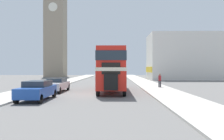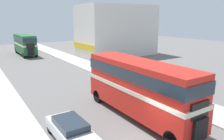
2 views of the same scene
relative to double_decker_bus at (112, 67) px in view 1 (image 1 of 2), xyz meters
The scene contains 10 objects.
ground_plane 4.58m from the double_decker_bus, 115.24° to the right, with size 120.00×120.00×0.00m, color slate.
sidewalk_right 6.65m from the double_decker_bus, 34.16° to the right, with size 3.50×120.00×0.12m.
sidewalk_left 9.40m from the double_decker_bus, 157.52° to the right, with size 3.50×120.00×0.12m.
double_decker_bus is the anchor object (origin of this frame).
bus_distant 34.48m from the double_decker_bus, 91.07° to the left, with size 2.56×9.48×4.04m.
car_parked_near 8.70m from the double_decker_bus, 129.52° to the right, with size 1.80×4.16×1.43m.
car_parked_mid 5.89m from the double_decker_bus, behind, with size 1.68×4.64×1.36m.
pedestrian_walking 6.77m from the double_decker_bus, 31.44° to the left, with size 0.32×0.32×1.60m.
church_tower 45.48m from the double_decker_bus, 112.96° to the left, with size 5.69×5.69×34.13m.
shop_building_block 29.07m from the double_decker_bus, 58.94° to the left, with size 14.73×8.62×9.74m.
Camera 1 is at (2.00, -19.09, 2.32)m, focal length 35.00 mm.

